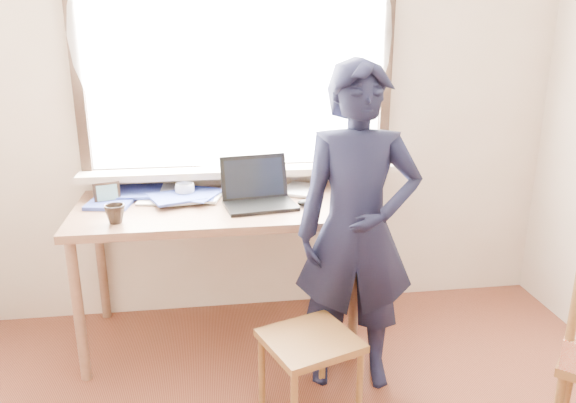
{
  "coord_description": "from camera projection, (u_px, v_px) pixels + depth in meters",
  "views": [
    {
      "loc": [
        -0.38,
        -1.32,
        1.77
      ],
      "look_at": [
        -0.05,
        0.95,
        1.03
      ],
      "focal_mm": 35.0,
      "sensor_mm": 36.0,
      "label": 1
    }
  ],
  "objects": [
    {
      "name": "book_a",
      "position": [
        150.0,
        191.0,
        3.26
      ],
      "size": [
        0.28,
        0.34,
        0.03
      ],
      "primitive_type": "imported",
      "rotation": [
        0.0,
        0.0,
        -0.19
      ],
      "color": "white",
      "rests_on": "desk"
    },
    {
      "name": "desk",
      "position": [
        217.0,
        219.0,
        3.1
      ],
      "size": [
        1.52,
        0.76,
        0.82
      ],
      "color": "brown",
      "rests_on": "ground"
    },
    {
      "name": "mug_dark",
      "position": [
        115.0,
        214.0,
        2.78
      ],
      "size": [
        0.14,
        0.14,
        0.09
      ],
      "primitive_type": "imported",
      "rotation": [
        0.0,
        0.0,
        -0.71
      ],
      "color": "black",
      "rests_on": "desk"
    },
    {
      "name": "mouse",
      "position": [
        306.0,
        203.0,
        3.04
      ],
      "size": [
        0.1,
        0.07,
        0.04
      ],
      "primitive_type": "ellipsoid",
      "color": "black",
      "rests_on": "desk"
    },
    {
      "name": "laptop",
      "position": [
        258.0,
        194.0,
        3.06
      ],
      "size": [
        0.41,
        0.35,
        0.25
      ],
      "color": "black",
      "rests_on": "desk"
    },
    {
      "name": "person",
      "position": [
        357.0,
        231.0,
        2.7
      ],
      "size": [
        0.65,
        0.47,
        1.62
      ],
      "primitive_type": "imported",
      "rotation": [
        0.0,
        0.0,
        -0.16
      ],
      "color": "black",
      "rests_on": "ground"
    },
    {
      "name": "picture_frame",
      "position": [
        107.0,
        194.0,
        3.07
      ],
      "size": [
        0.14,
        0.06,
        0.11
      ],
      "color": "black",
      "rests_on": "desk"
    },
    {
      "name": "mug_white",
      "position": [
        185.0,
        191.0,
        3.17
      ],
      "size": [
        0.12,
        0.12,
        0.09
      ],
      "primitive_type": "imported",
      "rotation": [
        0.0,
        0.0,
        0.14
      ],
      "color": "white",
      "rests_on": "desk"
    },
    {
      "name": "book_b",
      "position": [
        284.0,
        188.0,
        3.34
      ],
      "size": [
        0.3,
        0.32,
        0.02
      ],
      "primitive_type": "imported",
      "rotation": [
        0.0,
        0.0,
        -0.56
      ],
      "color": "white",
      "rests_on": "desk"
    },
    {
      "name": "work_chair",
      "position": [
        310.0,
        349.0,
        2.57
      ],
      "size": [
        0.5,
        0.49,
        0.4
      ],
      "color": "brown",
      "rests_on": "ground"
    },
    {
      "name": "room_shell",
      "position": [
        339.0,
        74.0,
        1.52
      ],
      "size": [
        3.52,
        4.02,
        2.61
      ],
      "color": "beige",
      "rests_on": "ground"
    },
    {
      "name": "desk_clutter",
      "position": [
        168.0,
        193.0,
        3.22
      ],
      "size": [
        0.85,
        0.47,
        0.03
      ],
      "color": "white",
      "rests_on": "desk"
    }
  ]
}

